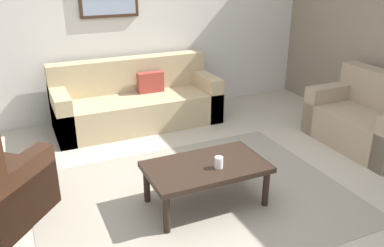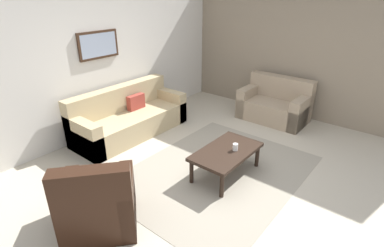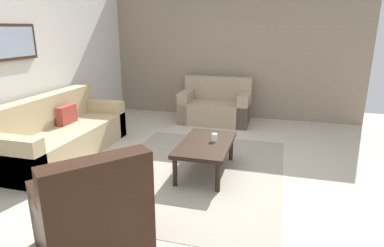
{
  "view_description": "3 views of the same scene",
  "coord_description": "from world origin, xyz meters",
  "px_view_note": "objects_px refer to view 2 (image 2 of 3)",
  "views": [
    {
      "loc": [
        -1.41,
        -3.05,
        2.14
      ],
      "look_at": [
        0.13,
        0.35,
        0.63
      ],
      "focal_mm": 37.89,
      "sensor_mm": 36.0,
      "label": 1
    },
    {
      "loc": [
        -3.21,
        -2.13,
        2.58
      ],
      "look_at": [
        -0.17,
        0.34,
        0.78
      ],
      "focal_mm": 28.02,
      "sensor_mm": 36.0,
      "label": 2
    },
    {
      "loc": [
        -3.79,
        -1.01,
        1.84
      ],
      "look_at": [
        0.22,
        0.1,
        0.6
      ],
      "focal_mm": 30.39,
      "sensor_mm": 36.0,
      "label": 3
    }
  ],
  "objects_px": {
    "couch_main": "(128,118)",
    "coffee_table": "(226,153)",
    "cup": "(235,147)",
    "framed_artwork": "(98,45)",
    "couch_loveseat": "(275,105)",
    "armchair_leather": "(99,207)"
  },
  "relations": [
    {
      "from": "couch_main",
      "to": "coffee_table",
      "type": "distance_m",
      "value": 2.24
    },
    {
      "from": "cup",
      "to": "framed_artwork",
      "type": "xyz_separation_m",
      "value": [
        -0.24,
        2.74,
        1.19
      ]
    },
    {
      "from": "couch_loveseat",
      "to": "cup",
      "type": "height_order",
      "value": "couch_loveseat"
    },
    {
      "from": "couch_main",
      "to": "framed_artwork",
      "type": "bearing_deg",
      "value": 113.56
    },
    {
      "from": "couch_loveseat",
      "to": "armchair_leather",
      "type": "relative_size",
      "value": 1.2
    },
    {
      "from": "couch_main",
      "to": "armchair_leather",
      "type": "distance_m",
      "value": 2.55
    },
    {
      "from": "coffee_table",
      "to": "framed_artwork",
      "type": "xyz_separation_m",
      "value": [
        -0.16,
        2.64,
        1.29
      ]
    },
    {
      "from": "armchair_leather",
      "to": "framed_artwork",
      "type": "bearing_deg",
      "value": 51.55
    },
    {
      "from": "couch_main",
      "to": "couch_loveseat",
      "type": "height_order",
      "value": "same"
    },
    {
      "from": "couch_loveseat",
      "to": "framed_artwork",
      "type": "height_order",
      "value": "framed_artwork"
    },
    {
      "from": "armchair_leather",
      "to": "coffee_table",
      "type": "relative_size",
      "value": 1.03
    },
    {
      "from": "couch_main",
      "to": "armchair_leather",
      "type": "height_order",
      "value": "armchair_leather"
    },
    {
      "from": "couch_main",
      "to": "framed_artwork",
      "type": "distance_m",
      "value": 1.42
    },
    {
      "from": "armchair_leather",
      "to": "cup",
      "type": "xyz_separation_m",
      "value": [
        1.93,
        -0.6,
        0.16
      ]
    },
    {
      "from": "couch_loveseat",
      "to": "framed_artwork",
      "type": "bearing_deg",
      "value": 138.41
    },
    {
      "from": "coffee_table",
      "to": "cup",
      "type": "relative_size",
      "value": 10.58
    },
    {
      "from": "couch_main",
      "to": "couch_loveseat",
      "type": "bearing_deg",
      "value": -38.17
    },
    {
      "from": "cup",
      "to": "couch_loveseat",
      "type": "bearing_deg",
      "value": 10.82
    },
    {
      "from": "couch_main",
      "to": "cup",
      "type": "xyz_separation_m",
      "value": [
        0.06,
        -2.34,
        0.16
      ]
    },
    {
      "from": "armchair_leather",
      "to": "cup",
      "type": "distance_m",
      "value": 2.03
    },
    {
      "from": "couch_loveseat",
      "to": "cup",
      "type": "distance_m",
      "value": 2.39
    },
    {
      "from": "cup",
      "to": "framed_artwork",
      "type": "relative_size",
      "value": 0.13
    }
  ]
}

